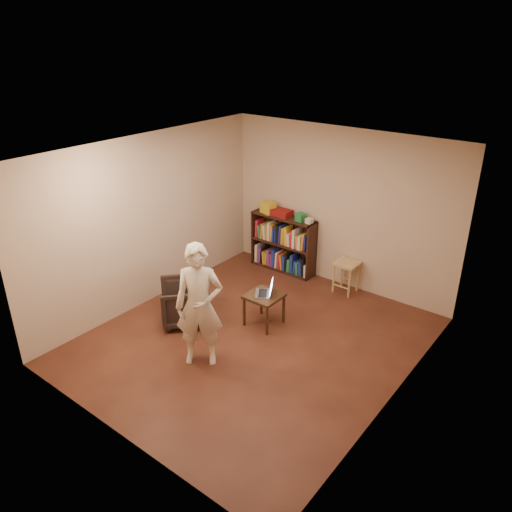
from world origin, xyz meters
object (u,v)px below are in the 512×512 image
Objects in this scene: stool at (347,268)px; armchair at (185,302)px; laptop at (266,291)px; person at (199,306)px; bookshelf at (283,246)px; side_table at (264,300)px.

armchair is (-1.42, -2.24, -0.11)m from stool.
laptop is 1.27m from person.
bookshelf is 1.84m from laptop.
laptop is (-0.44, -1.57, 0.12)m from stool.
bookshelf reaches higher than side_table.
bookshelf is 2.31m from armchair.
side_table is 1.27m from person.
laptop reaches higher than side_table.
bookshelf is at bearing 174.01° from laptop.
laptop is at bearing -62.67° from bookshelf.
bookshelf is 0.73× the size of person.
stool is 2.88m from person.
laptop is (0.98, 0.67, 0.22)m from armchair.
side_table is at bearing -63.60° from bookshelf.
armchair is at bearing -88.87° from laptop.
person is at bearing -75.85° from bookshelf.
armchair reaches higher than stool.
stool is at bearing 131.00° from laptop.
person reaches higher than bookshelf.
side_table is (0.96, 0.64, 0.09)m from armchair.
stool reaches higher than side_table.
armchair reaches higher than side_table.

